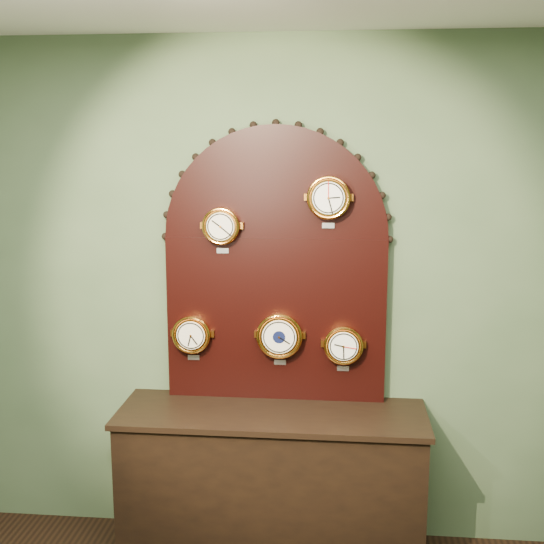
# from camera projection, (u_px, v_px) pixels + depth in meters

# --- Properties ---
(wall_back) EXTENTS (4.00, 0.00, 4.00)m
(wall_back) POSITION_uv_depth(u_px,v_px,m) (276.00, 296.00, 3.86)
(wall_back) COLOR #4C6344
(wall_back) RESTS_ON ground
(shop_counter) EXTENTS (1.60, 0.50, 0.80)m
(shop_counter) POSITION_uv_depth(u_px,v_px,m) (272.00, 487.00, 3.77)
(shop_counter) COLOR black
(shop_counter) RESTS_ON ground_plane
(display_board) EXTENTS (1.26, 0.06, 1.53)m
(display_board) POSITION_uv_depth(u_px,v_px,m) (276.00, 257.00, 3.77)
(display_board) COLOR black
(display_board) RESTS_ON shop_counter
(roman_clock) EXTENTS (0.20, 0.08, 0.25)m
(roman_clock) POSITION_uv_depth(u_px,v_px,m) (221.00, 226.00, 3.70)
(roman_clock) COLOR orange
(roman_clock) RESTS_ON display_board
(arabic_clock) EXTENTS (0.23, 0.08, 0.28)m
(arabic_clock) POSITION_uv_depth(u_px,v_px,m) (329.00, 198.00, 3.61)
(arabic_clock) COLOR orange
(arabic_clock) RESTS_ON display_board
(hygrometer) EXTENTS (0.21, 0.08, 0.26)m
(hygrometer) POSITION_uv_depth(u_px,v_px,m) (192.00, 334.00, 3.82)
(hygrometer) COLOR orange
(hygrometer) RESTS_ON display_board
(barometer) EXTENTS (0.25, 0.08, 0.30)m
(barometer) POSITION_uv_depth(u_px,v_px,m) (280.00, 336.00, 3.77)
(barometer) COLOR orange
(barometer) RESTS_ON display_board
(tide_clock) EXTENTS (0.21, 0.08, 0.26)m
(tide_clock) POSITION_uv_depth(u_px,v_px,m) (343.00, 345.00, 3.75)
(tide_clock) COLOR orange
(tide_clock) RESTS_ON display_board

